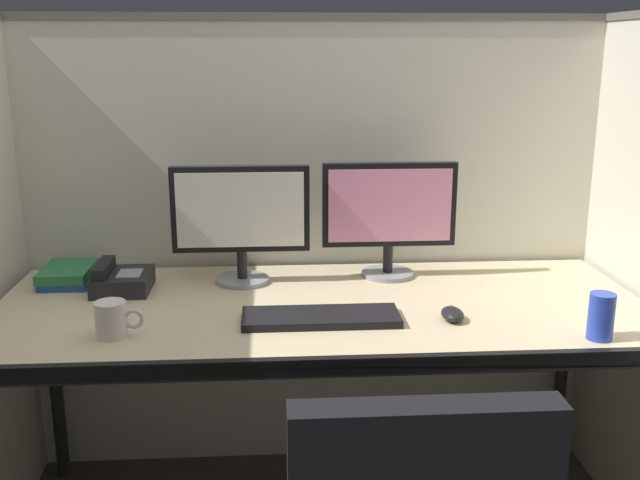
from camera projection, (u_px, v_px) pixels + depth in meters
The scene contains 10 objects.
cubicle_partition_rear at pixel (312, 247), 2.55m from camera, with size 2.21×0.06×1.57m.
desk at pixel (321, 321), 2.13m from camera, with size 1.90×0.80×0.74m.
monitor_left at pixel (241, 216), 2.28m from camera, with size 0.43×0.17×0.37m.
monitor_right at pixel (389, 212), 2.34m from camera, with size 0.43×0.17×0.37m.
keyboard_main at pixel (321, 317), 1.99m from camera, with size 0.43×0.15×0.02m, color black.
computer_mouse at pixel (452, 314), 2.00m from camera, with size 0.06×0.10×0.04m.
soda_can at pixel (601, 316), 1.86m from camera, with size 0.07×0.07×0.12m, color #263FB2.
desk_phone at pixel (121, 280), 2.24m from camera, with size 0.17×0.19×0.09m.
coffee_mug at pixel (112, 319), 1.88m from camera, with size 0.13×0.08×0.09m.
book_stack at pixel (68, 275), 2.32m from camera, with size 0.15×0.21×0.05m.
Camera 1 is at (-0.14, -1.71, 1.46)m, focal length 40.99 mm.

